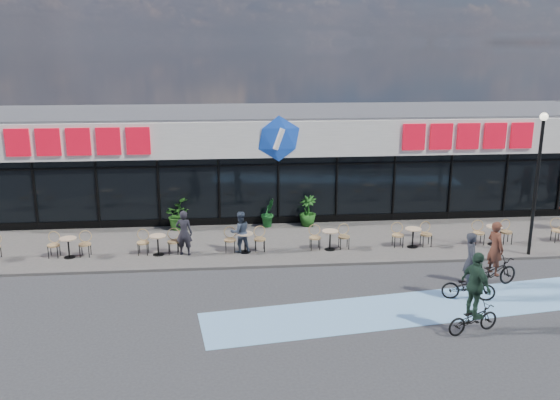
% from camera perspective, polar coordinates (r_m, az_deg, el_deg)
% --- Properties ---
extents(ground, '(120.00, 120.00, 0.00)m').
position_cam_1_polar(ground, '(18.98, 1.69, -8.71)').
color(ground, '#28282B').
rests_on(ground, ground).
extents(sidewalk, '(44.00, 5.00, 0.10)m').
position_cam_1_polar(sidewalk, '(23.14, 0.37, -4.15)').
color(sidewalk, '#514C47').
rests_on(sidewalk, ground).
extents(bike_lane, '(14.17, 4.13, 0.01)m').
position_cam_1_polar(bike_lane, '(18.54, 14.82, -9.82)').
color(bike_lane, '#6795C2').
rests_on(bike_lane, ground).
extents(building, '(30.60, 6.57, 4.75)m').
position_cam_1_polar(building, '(27.78, -0.70, 3.98)').
color(building, black).
rests_on(building, ground).
extents(lamp_post, '(0.28, 0.28, 5.17)m').
position_cam_1_polar(lamp_post, '(22.84, 23.55, 2.47)').
color(lamp_post, black).
rests_on(lamp_post, sidewalk).
extents(bistro_set_1, '(1.54, 0.62, 0.90)m').
position_cam_1_polar(bistro_set_1, '(22.71, -19.63, -4.07)').
color(bistro_set_1, tan).
rests_on(bistro_set_1, sidewalk).
extents(bistro_set_2, '(1.54, 0.62, 0.90)m').
position_cam_1_polar(bistro_set_2, '(22.12, -11.65, -3.99)').
color(bistro_set_2, tan).
rests_on(bistro_set_2, sidewalk).
extents(bistro_set_3, '(1.54, 0.62, 0.90)m').
position_cam_1_polar(bistro_set_3, '(21.97, -3.39, -3.83)').
color(bistro_set_3, tan).
rests_on(bistro_set_3, sidewalk).
extents(bistro_set_4, '(1.54, 0.62, 0.90)m').
position_cam_1_polar(bistro_set_4, '(22.28, 4.80, -3.59)').
color(bistro_set_4, tan).
rests_on(bistro_set_4, sidewalk).
extents(bistro_set_5, '(1.54, 0.62, 0.90)m').
position_cam_1_polar(bistro_set_5, '(23.03, 12.60, -3.29)').
color(bistro_set_5, tan).
rests_on(bistro_set_5, sidewalk).
extents(bistro_set_6, '(1.54, 0.62, 0.90)m').
position_cam_1_polar(bistro_set_6, '(24.17, 19.79, -2.96)').
color(bistro_set_6, tan).
rests_on(bistro_set_6, sidewalk).
extents(potted_plant_left, '(1.23, 1.33, 1.24)m').
position_cam_1_polar(potted_plant_left, '(24.89, -9.95, -1.39)').
color(potted_plant_left, '#265B1A').
rests_on(potted_plant_left, sidewalk).
extents(potted_plant_mid, '(0.76, 0.81, 1.17)m').
position_cam_1_polar(potted_plant_mid, '(24.88, -1.18, -1.24)').
color(potted_plant_mid, '#195920').
rests_on(potted_plant_mid, sidewalk).
extents(potted_plant_right, '(0.99, 0.99, 1.28)m').
position_cam_1_polar(potted_plant_right, '(24.97, 2.67, -1.07)').
color(potted_plant_right, '#1A4A15').
rests_on(potted_plant_right, sidewalk).
extents(patron_left, '(0.68, 0.52, 1.68)m').
position_cam_1_polar(patron_left, '(21.77, -9.22, -3.12)').
color(patron_left, black).
rests_on(patron_left, sidewalk).
extents(patron_right, '(0.89, 0.77, 1.55)m').
position_cam_1_polar(patron_right, '(21.85, -3.86, -3.07)').
color(patron_right, '#2F394A').
rests_on(patron_right, sidewalk).
extents(cyclist_a, '(1.68, 0.91, 2.15)m').
position_cam_1_polar(cyclist_a, '(18.95, 17.76, -7.08)').
color(cyclist_a, black).
rests_on(cyclist_a, ground).
extents(cyclist_b, '(1.98, 1.22, 2.19)m').
position_cam_1_polar(cyclist_b, '(20.17, 19.86, -5.97)').
color(cyclist_b, black).
rests_on(cyclist_b, ground).
extents(cyclist_c, '(1.66, 1.16, 2.29)m').
position_cam_1_polar(cyclist_c, '(16.86, 18.23, -9.15)').
color(cyclist_c, black).
rests_on(cyclist_c, ground).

